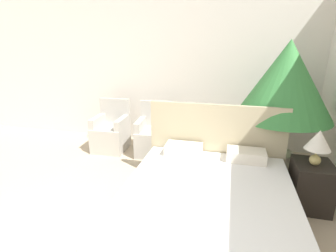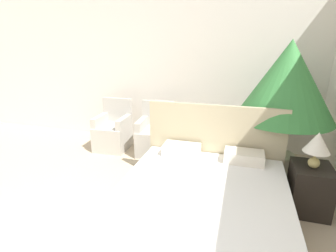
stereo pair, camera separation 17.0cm
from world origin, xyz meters
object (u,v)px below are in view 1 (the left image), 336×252
object	(u,v)px
nightstand	(311,185)
table_lamp	(318,142)
armchair_near_window_left	(111,134)
armchair_near_window_right	(154,138)
potted_palm	(286,84)
bed	(207,204)

from	to	relation	value
nightstand	table_lamp	world-z (taller)	table_lamp
armchair_near_window_left	table_lamp	xyz separation A→B (m)	(3.12, -1.12, 0.56)
armchair_near_window_left	table_lamp	world-z (taller)	table_lamp
armchair_near_window_right	nightstand	xyz separation A→B (m)	(2.30, -1.09, -0.01)
potted_palm	nightstand	xyz separation A→B (m)	(0.29, -0.81, -1.09)
potted_palm	nightstand	bearing A→B (deg)	-70.29
bed	armchair_near_window_right	distance (m)	2.08
bed	nightstand	world-z (taller)	bed
armchair_near_window_left	nightstand	bearing A→B (deg)	-21.36
armchair_near_window_left	bed	bearing A→B (deg)	-43.89
armchair_near_window_left	potted_palm	world-z (taller)	potted_palm
bed	armchair_near_window_left	world-z (taller)	bed
potted_palm	armchair_near_window_left	bearing A→B (deg)	174.27
bed	armchair_near_window_right	xyz separation A→B (m)	(-1.13, 1.75, 0.03)
bed	armchair_near_window_left	size ratio (longest dim) A/B	2.28
potted_palm	nightstand	size ratio (longest dim) A/B	3.45
potted_palm	table_lamp	world-z (taller)	potted_palm
bed	nightstand	size ratio (longest dim) A/B	3.65
potted_palm	table_lamp	bearing A→B (deg)	-71.67
armchair_near_window_left	potted_palm	distance (m)	3.06
armchair_near_window_left	potted_palm	size ratio (longest dim) A/B	0.47
armchair_near_window_left	table_lamp	distance (m)	3.37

